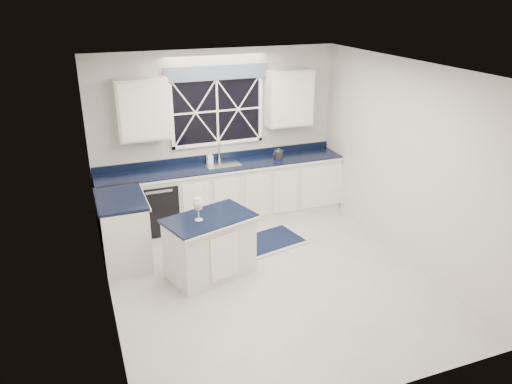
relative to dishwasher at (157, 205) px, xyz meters
name	(u,v)px	position (x,y,z in m)	size (l,w,h in m)	color
ground	(269,277)	(1.10, -1.95, -0.41)	(4.50, 4.50, 0.00)	#ABABA6
back_wall	(217,135)	(1.10, 0.30, 0.94)	(4.00, 0.10, 2.70)	beige
base_cabinets	(207,200)	(0.77, -0.17, 0.04)	(3.99, 1.60, 0.90)	silver
countertop	(223,166)	(1.10, 0.00, 0.51)	(3.98, 0.64, 0.04)	black
dishwasher	(157,205)	(0.00, 0.00, 0.00)	(0.60, 0.58, 0.82)	black
window	(217,106)	(1.10, 0.25, 1.42)	(1.65, 0.09, 1.26)	black
upper_cabinets	(219,103)	(1.10, 0.13, 1.49)	(3.10, 0.34, 0.90)	silver
faucet	(219,152)	(1.10, 0.19, 0.69)	(0.05, 0.20, 0.30)	silver
island	(210,246)	(0.40, -1.60, 0.01)	(1.27, 0.98, 0.83)	silver
rug	(264,242)	(1.39, -1.04, -0.40)	(1.38, 1.00, 0.02)	#ACACA7
kettle	(278,153)	(2.05, -0.01, 0.61)	(0.24, 0.20, 0.18)	#2F2E31
wine_glass	(198,205)	(0.26, -1.64, 0.63)	(0.13, 0.13, 0.30)	silver
soap_bottle	(210,157)	(0.93, 0.16, 0.63)	(0.09, 0.09, 0.19)	silver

